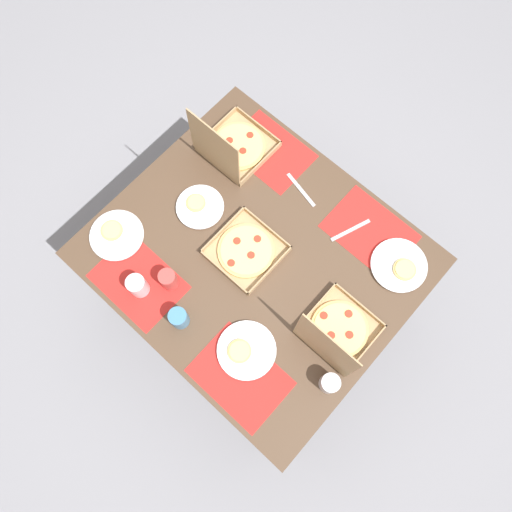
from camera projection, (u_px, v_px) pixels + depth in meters
ground_plane at (256, 295)px, 2.77m from camera, size 6.00×6.00×0.00m
dining_table at (256, 263)px, 2.18m from camera, size 1.27×1.11×0.73m
placemat_near_left at (370, 231)px, 2.11m from camera, size 0.36×0.26×0.00m
placemat_near_right at (270, 151)px, 2.23m from camera, size 0.36×0.26×0.00m
placemat_far_left at (240, 377)px, 1.93m from camera, size 0.36×0.26×0.00m
placemat_far_right at (138, 281)px, 2.05m from camera, size 0.36×0.26×0.00m
pizza_box_corner_left at (233, 147)px, 2.18m from camera, size 0.28×0.28×0.31m
pizza_box_corner_right at (246, 251)px, 2.08m from camera, size 0.27×0.27×0.04m
pizza_box_edge_far at (336, 333)px, 1.94m from camera, size 0.26×0.27×0.30m
plate_near_left at (116, 235)px, 2.10m from camera, size 0.23×0.23×0.03m
plate_far_right at (399, 266)px, 2.06m from camera, size 0.24×0.24×0.03m
plate_middle at (246, 350)px, 1.95m from camera, size 0.23×0.23×0.03m
plate_far_left at (199, 207)px, 2.14m from camera, size 0.21×0.21×0.03m
cup_clear_left at (169, 279)px, 2.00m from camera, size 0.07×0.07×0.11m
cup_clear_right at (138, 286)px, 1.99m from camera, size 0.08×0.08×0.11m
cup_dark at (330, 383)px, 1.88m from camera, size 0.07×0.07×0.09m
cup_red at (179, 318)px, 1.95m from camera, size 0.07×0.07×0.10m
fork_by_near_left at (301, 190)px, 2.17m from camera, size 0.19×0.06×0.00m
fork_by_far_right at (350, 230)px, 2.11m from camera, size 0.08×0.18×0.00m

